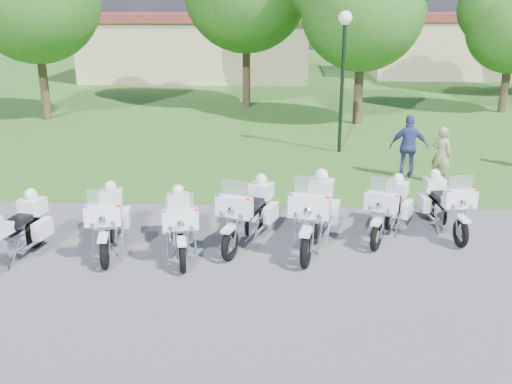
{
  "coord_description": "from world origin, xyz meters",
  "views": [
    {
      "loc": [
        -0.43,
        -10.32,
        4.81
      ],
      "look_at": [
        -0.99,
        1.2,
        0.95
      ],
      "focal_mm": 40.0,
      "sensor_mm": 36.0,
      "label": 1
    }
  ],
  "objects_px": {
    "motorcycle_2": "(109,220)",
    "motorcycle_5": "(315,212)",
    "lamp_post": "(344,48)",
    "bystander_a": "(441,155)",
    "motorcycle_6": "(389,208)",
    "motorcycle_3": "(180,223)",
    "motorcycle_4": "(249,212)",
    "motorcycle_7": "(445,204)",
    "bystander_c": "(409,147)",
    "motorcycle_1": "(12,230)"
  },
  "relations": [
    {
      "from": "motorcycle_2",
      "to": "motorcycle_5",
      "type": "bearing_deg",
      "value": 174.67
    },
    {
      "from": "lamp_post",
      "to": "bystander_a",
      "type": "relative_size",
      "value": 2.88
    },
    {
      "from": "motorcycle_5",
      "to": "motorcycle_2",
      "type": "bearing_deg",
      "value": 16.67
    },
    {
      "from": "motorcycle_2",
      "to": "motorcycle_6",
      "type": "height_order",
      "value": "motorcycle_2"
    },
    {
      "from": "motorcycle_3",
      "to": "motorcycle_5",
      "type": "relative_size",
      "value": 0.85
    },
    {
      "from": "motorcycle_4",
      "to": "motorcycle_5",
      "type": "xyz_separation_m",
      "value": [
        1.37,
        -0.11,
        0.07
      ]
    },
    {
      "from": "motorcycle_3",
      "to": "motorcycle_7",
      "type": "xyz_separation_m",
      "value": [
        5.58,
        1.44,
        -0.0
      ]
    },
    {
      "from": "motorcycle_2",
      "to": "bystander_c",
      "type": "distance_m",
      "value": 8.85
    },
    {
      "from": "lamp_post",
      "to": "motorcycle_4",
      "type": "bearing_deg",
      "value": -108.58
    },
    {
      "from": "lamp_post",
      "to": "motorcycle_7",
      "type": "bearing_deg",
      "value": -76.28
    },
    {
      "from": "motorcycle_6",
      "to": "bystander_a",
      "type": "xyz_separation_m",
      "value": [
        2.08,
        3.87,
        0.17
      ]
    },
    {
      "from": "motorcycle_5",
      "to": "lamp_post",
      "type": "bearing_deg",
      "value": -87.37
    },
    {
      "from": "motorcycle_6",
      "to": "lamp_post",
      "type": "distance_m",
      "value": 7.7
    },
    {
      "from": "motorcycle_6",
      "to": "bystander_c",
      "type": "relative_size",
      "value": 1.14
    },
    {
      "from": "motorcycle_1",
      "to": "motorcycle_5",
      "type": "relative_size",
      "value": 0.89
    },
    {
      "from": "motorcycle_4",
      "to": "motorcycle_7",
      "type": "xyz_separation_m",
      "value": [
        4.25,
        0.85,
        -0.04
      ]
    },
    {
      "from": "motorcycle_4",
      "to": "lamp_post",
      "type": "height_order",
      "value": "lamp_post"
    },
    {
      "from": "motorcycle_2",
      "to": "lamp_post",
      "type": "xyz_separation_m",
      "value": [
        5.39,
        8.17,
        2.77
      ]
    },
    {
      "from": "motorcycle_1",
      "to": "bystander_c",
      "type": "bearing_deg",
      "value": -134.72
    },
    {
      "from": "motorcycle_3",
      "to": "bystander_c",
      "type": "distance_m",
      "value": 7.8
    },
    {
      "from": "motorcycle_6",
      "to": "bystander_c",
      "type": "height_order",
      "value": "bystander_c"
    },
    {
      "from": "motorcycle_2",
      "to": "bystander_a",
      "type": "relative_size",
      "value": 1.41
    },
    {
      "from": "motorcycle_1",
      "to": "motorcycle_7",
      "type": "relative_size",
      "value": 1.04
    },
    {
      "from": "motorcycle_2",
      "to": "motorcycle_4",
      "type": "xyz_separation_m",
      "value": [
        2.81,
        0.49,
        0.03
      ]
    },
    {
      "from": "motorcycle_4",
      "to": "motorcycle_7",
      "type": "relative_size",
      "value": 1.04
    },
    {
      "from": "motorcycle_3",
      "to": "motorcycle_6",
      "type": "relative_size",
      "value": 1.06
    },
    {
      "from": "motorcycle_7",
      "to": "bystander_c",
      "type": "bearing_deg",
      "value": -97.63
    },
    {
      "from": "motorcycle_2",
      "to": "lamp_post",
      "type": "relative_size",
      "value": 0.49
    },
    {
      "from": "motorcycle_6",
      "to": "lamp_post",
      "type": "xyz_separation_m",
      "value": [
        -0.4,
        7.17,
        2.78
      ]
    },
    {
      "from": "motorcycle_4",
      "to": "motorcycle_5",
      "type": "distance_m",
      "value": 1.37
    },
    {
      "from": "motorcycle_1",
      "to": "motorcycle_3",
      "type": "height_order",
      "value": "motorcycle_1"
    },
    {
      "from": "motorcycle_2",
      "to": "lamp_post",
      "type": "distance_m",
      "value": 10.17
    },
    {
      "from": "motorcycle_5",
      "to": "lamp_post",
      "type": "height_order",
      "value": "lamp_post"
    },
    {
      "from": "motorcycle_3",
      "to": "motorcycle_7",
      "type": "relative_size",
      "value": 1.0
    },
    {
      "from": "bystander_c",
      "to": "motorcycle_7",
      "type": "bearing_deg",
      "value": 94.67
    },
    {
      "from": "motorcycle_4",
      "to": "lamp_post",
      "type": "xyz_separation_m",
      "value": [
        2.58,
        7.68,
        2.74
      ]
    },
    {
      "from": "motorcycle_4",
      "to": "motorcycle_6",
      "type": "bearing_deg",
      "value": -151.63
    },
    {
      "from": "lamp_post",
      "to": "motorcycle_1",
      "type": "bearing_deg",
      "value": -128.72
    },
    {
      "from": "motorcycle_2",
      "to": "motorcycle_5",
      "type": "relative_size",
      "value": 0.87
    },
    {
      "from": "motorcycle_2",
      "to": "motorcycle_6",
      "type": "xyz_separation_m",
      "value": [
        5.78,
        1.01,
        -0.01
      ]
    },
    {
      "from": "motorcycle_3",
      "to": "motorcycle_4",
      "type": "bearing_deg",
      "value": -167.91
    },
    {
      "from": "motorcycle_2",
      "to": "bystander_c",
      "type": "height_order",
      "value": "bystander_c"
    },
    {
      "from": "motorcycle_4",
      "to": "motorcycle_5",
      "type": "height_order",
      "value": "motorcycle_5"
    },
    {
      "from": "motorcycle_2",
      "to": "bystander_a",
      "type": "height_order",
      "value": "bystander_a"
    },
    {
      "from": "motorcycle_7",
      "to": "bystander_c",
      "type": "height_order",
      "value": "bystander_c"
    },
    {
      "from": "motorcycle_3",
      "to": "lamp_post",
      "type": "distance_m",
      "value": 9.57
    },
    {
      "from": "bystander_c",
      "to": "motorcycle_5",
      "type": "bearing_deg",
      "value": 64.49
    },
    {
      "from": "motorcycle_5",
      "to": "bystander_a",
      "type": "relative_size",
      "value": 1.61
    },
    {
      "from": "motorcycle_2",
      "to": "motorcycle_5",
      "type": "height_order",
      "value": "motorcycle_5"
    },
    {
      "from": "motorcycle_1",
      "to": "motorcycle_3",
      "type": "bearing_deg",
      "value": -159.1
    }
  ]
}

